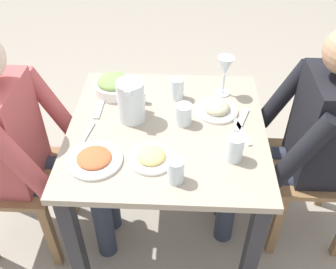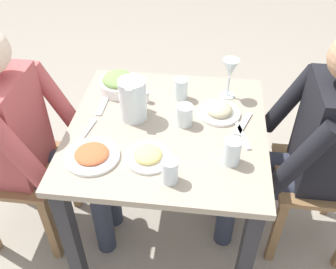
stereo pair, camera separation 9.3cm
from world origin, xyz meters
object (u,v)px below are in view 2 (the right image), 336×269
object	(u,v)px
water_glass_near_left	(232,152)
dining_table	(167,149)
diner_near	(301,144)
salad_bowl	(119,83)
water_glass_center	(181,89)
water_glass_far_left	(170,171)
water_glass_near_right	(185,115)
plate_fries	(148,156)
plate_rice_curry	(92,155)
salt_shaker	(146,97)
water_pitcher	(133,99)
plate_beans	(219,111)
diner_far	(35,140)
chair_far	(1,159)
wine_glass	(230,70)

from	to	relation	value
water_glass_near_left	dining_table	bearing A→B (deg)	56.05
diner_near	salad_bowl	distance (m)	0.89
diner_near	water_glass_center	distance (m)	0.60
water_glass_far_left	water_glass_near_right	bearing A→B (deg)	-3.98
diner_near	plate_fries	size ratio (longest dim) A/B	6.45
water_glass_near_left	plate_rice_curry	bearing A→B (deg)	94.28
plate_fries	salt_shaker	size ratio (longest dim) A/B	3.40
water_pitcher	water_glass_near_right	bearing A→B (deg)	-95.42
plate_beans	water_glass_center	bearing A→B (deg)	60.76
water_glass_far_left	water_glass_near_right	xyz separation A→B (m)	(0.34, -0.02, -0.00)
diner_far	salt_shaker	xyz separation A→B (m)	(0.24, -0.47, 0.11)
water_glass_near_right	chair_far	bearing A→B (deg)	96.23
plate_fries	plate_beans	bearing A→B (deg)	-40.10
diner_near	water_glass_near_left	xyz separation A→B (m)	(-0.24, 0.32, 0.14)
dining_table	plate_rice_curry	distance (m)	0.38
water_glass_center	salt_shaker	bearing A→B (deg)	106.37
water_glass_center	salt_shaker	xyz separation A→B (m)	(-0.05, 0.16, -0.02)
diner_near	plate_beans	bearing A→B (deg)	80.46
water_glass_center	plate_fries	bearing A→B (deg)	168.09
plate_rice_curry	water_glass_near_left	size ratio (longest dim) A/B	2.00
wine_glass	diner_near	bearing A→B (deg)	-122.12
plate_rice_curry	salt_shaker	distance (m)	0.43
dining_table	wine_glass	size ratio (longest dim) A/B	4.36
plate_beans	chair_far	bearing A→B (deg)	100.09
chair_far	diner_near	xyz separation A→B (m)	(0.12, -1.39, 0.15)
dining_table	water_glass_far_left	xyz separation A→B (m)	(-0.31, -0.05, 0.18)
plate_beans	wine_glass	world-z (taller)	wine_glass
diner_near	plate_beans	distance (m)	0.39
plate_beans	diner_far	bearing A→B (deg)	102.56
plate_fries	water_glass_near_left	distance (m)	0.33
plate_rice_curry	salt_shaker	world-z (taller)	salt_shaker
dining_table	salad_bowl	world-z (taller)	salad_bowl
diner_near	water_glass_near_right	size ratio (longest dim) A/B	12.53
water_glass_center	diner_near	bearing A→B (deg)	-106.53
plate_beans	water_glass_near_right	distance (m)	0.18
water_glass_near_left	water_glass_center	xyz separation A→B (m)	(0.40, 0.23, -0.00)
diner_near	water_glass_far_left	size ratio (longest dim) A/B	11.90
water_pitcher	water_glass_far_left	xyz separation A→B (m)	(-0.36, -0.20, -0.05)
chair_far	water_glass_far_left	bearing A→B (deg)	-106.15
plate_rice_curry	water_glass_center	bearing A→B (deg)	-34.89
water_pitcher	water_glass_center	distance (m)	0.26
diner_far	plate_fries	world-z (taller)	diner_far
water_glass_far_left	salt_shaker	size ratio (longest dim) A/B	1.85
water_glass_near_right	diner_near	bearing A→B (deg)	-87.39
plate_beans	water_glass_near_left	distance (m)	0.31
diner_near	diner_far	distance (m)	1.19
plate_beans	water_glass_near_right	world-z (taller)	water_glass_near_right
dining_table	salt_shaker	bearing A→B (deg)	34.62
water_glass_center	wine_glass	world-z (taller)	wine_glass
diner_far	plate_beans	bearing A→B (deg)	-77.44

